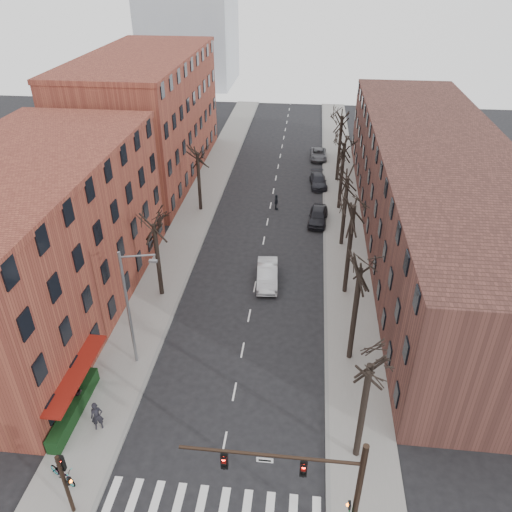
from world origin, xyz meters
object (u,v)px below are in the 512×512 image
(silver_sedan, at_px, (267,275))
(pedestrian_a, at_px, (97,416))
(parked_car_mid, at_px, (318,181))
(parked_car_near, at_px, (318,216))
(bicycle, at_px, (62,473))

(silver_sedan, xyz_separation_m, pedestrian_a, (-8.62, -16.60, 0.32))
(parked_car_mid, xyz_separation_m, pedestrian_a, (-12.92, -37.91, 0.46))
(parked_car_near, height_order, parked_car_mid, parked_car_near)
(bicycle, bearing_deg, parked_car_mid, 8.87)
(silver_sedan, height_order, parked_car_near, silver_sedan)
(parked_car_mid, bearing_deg, silver_sedan, -107.06)
(silver_sedan, bearing_deg, parked_car_near, 65.24)
(silver_sedan, distance_m, bicycle, 22.16)
(pedestrian_a, bearing_deg, parked_car_mid, 46.66)
(pedestrian_a, bearing_deg, parked_car_near, 40.94)
(parked_car_near, bearing_deg, pedestrian_a, -109.85)
(silver_sedan, xyz_separation_m, parked_car_mid, (4.30, 21.32, -0.15))
(parked_car_mid, distance_m, pedestrian_a, 40.06)
(parked_car_mid, distance_m, bicycle, 43.61)
(silver_sedan, height_order, parked_car_mid, silver_sedan)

